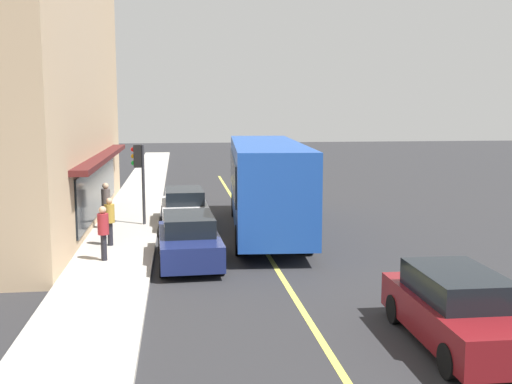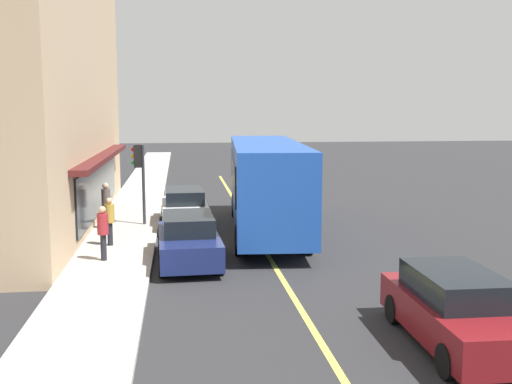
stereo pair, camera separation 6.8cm
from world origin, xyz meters
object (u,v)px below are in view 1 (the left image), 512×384
Objects in this scene: car_white at (185,208)px; car_navy at (189,240)px; pedestrian_near_storefront at (106,201)px; traffic_light at (139,165)px; car_maroon at (458,310)px; bus at (266,182)px; pedestrian_by_curb at (110,217)px; pedestrian_waiting at (103,228)px.

car_white is 6.02m from car_navy.
car_navy is 2.44× the size of pedestrian_near_storefront.
traffic_light reaches higher than car_maroon.
car_maroon is 14.34m from car_white.
car_white is at bearing -74.72° from pedestrian_near_storefront.
bus reaches higher than car_navy.
car_white is at bearing -85.95° from traffic_light.
traffic_light is at bearing -11.99° from pedestrian_by_curb.
bus reaches higher than pedestrian_waiting.
car_white is at bearing -33.73° from pedestrian_by_curb.
traffic_light is at bearing -7.47° from pedestrian_waiting.
car_navy is 2.59× the size of pedestrian_waiting.
traffic_light is 0.73× the size of car_navy.
pedestrian_near_storefront is (3.01, 0.46, 0.10)m from pedestrian_by_curb.
bus is 6.69× the size of pedestrian_waiting.
car_maroon is 0.99× the size of car_white.
pedestrian_waiting reaches higher than pedestrian_by_curb.
pedestrian_waiting is (-5.08, -0.49, -0.07)m from pedestrian_near_storefront.
bus is 11.91m from car_maroon.
pedestrian_near_storefront is at bearing 5.49° from pedestrian_waiting.
bus reaches higher than pedestrian_near_storefront.
car_navy is (-6.02, -0.06, 0.00)m from car_white.
car_navy is 2.63m from pedestrian_waiting.
traffic_light is 1.95× the size of pedestrian_by_curb.
traffic_light is at bearing 94.05° from car_white.
car_white is (13.31, 5.34, 0.00)m from car_maroon.
pedestrian_near_storefront reaches higher than car_navy.
car_maroon is 2.56× the size of pedestrian_waiting.
bus reaches higher than traffic_light.
pedestrian_by_curb is at bearing -171.35° from pedestrian_near_storefront.
car_navy is (-5.90, -1.83, -1.79)m from traffic_light.
bus reaches higher than pedestrian_by_curb.
traffic_light is 1.79× the size of pedestrian_near_storefront.
pedestrian_near_storefront is at bearing 105.28° from car_white.
pedestrian_waiting is (7.40, 7.88, 0.42)m from car_maroon.
bus is 2.59× the size of car_white.
bus is 3.52× the size of traffic_light.
car_navy is 3.43m from pedestrian_by_curb.
pedestrian_waiting is (-5.91, 2.53, 0.42)m from car_white.
car_white is 1.00× the size of car_navy.
bus reaches higher than car_maroon.
car_navy is at bearing 144.87° from bus.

